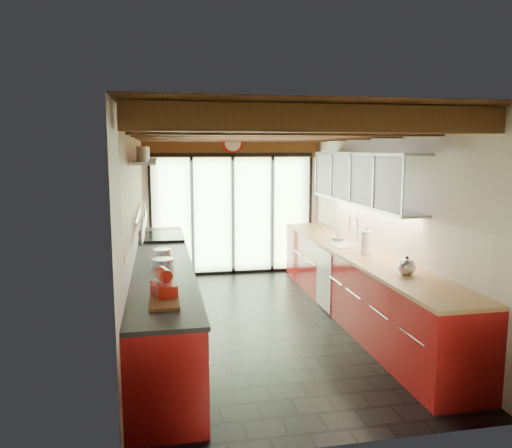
{
  "coord_description": "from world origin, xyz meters",
  "views": [
    {
      "loc": [
        -1.28,
        -6.08,
        2.24
      ],
      "look_at": [
        -0.03,
        0.4,
        1.25
      ],
      "focal_mm": 35.0,
      "sensor_mm": 36.0,
      "label": 1
    }
  ],
  "objects_px": {
    "paper_towel": "(366,243)",
    "kettle": "(407,266)",
    "stand_mixer": "(164,285)",
    "soap_bottle": "(338,235)",
    "bowl": "(338,238)"
  },
  "relations": [
    {
      "from": "paper_towel",
      "to": "kettle",
      "type": "bearing_deg",
      "value": -90.0
    },
    {
      "from": "kettle",
      "to": "bowl",
      "type": "distance_m",
      "value": 2.08
    },
    {
      "from": "paper_towel",
      "to": "soap_bottle",
      "type": "distance_m",
      "value": 1.01
    },
    {
      "from": "paper_towel",
      "to": "bowl",
      "type": "bearing_deg",
      "value": 90.0
    },
    {
      "from": "soap_bottle",
      "to": "stand_mixer",
      "type": "bearing_deg",
      "value": -136.65
    },
    {
      "from": "soap_bottle",
      "to": "bowl",
      "type": "bearing_deg",
      "value": 90.0
    },
    {
      "from": "stand_mixer",
      "to": "soap_bottle",
      "type": "height_order",
      "value": "stand_mixer"
    },
    {
      "from": "stand_mixer",
      "to": "paper_towel",
      "type": "distance_m",
      "value": 2.9
    },
    {
      "from": "stand_mixer",
      "to": "paper_towel",
      "type": "height_order",
      "value": "paper_towel"
    },
    {
      "from": "stand_mixer",
      "to": "paper_towel",
      "type": "relative_size",
      "value": 0.96
    },
    {
      "from": "stand_mixer",
      "to": "bowl",
      "type": "height_order",
      "value": "stand_mixer"
    },
    {
      "from": "paper_towel",
      "to": "bowl",
      "type": "relative_size",
      "value": 1.61
    },
    {
      "from": "stand_mixer",
      "to": "bowl",
      "type": "relative_size",
      "value": 1.55
    },
    {
      "from": "paper_towel",
      "to": "soap_bottle",
      "type": "relative_size",
      "value": 2.05
    },
    {
      "from": "paper_towel",
      "to": "soap_bottle",
      "type": "xyz_separation_m",
      "value": [
        0.0,
        1.01,
        -0.06
      ]
    }
  ]
}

